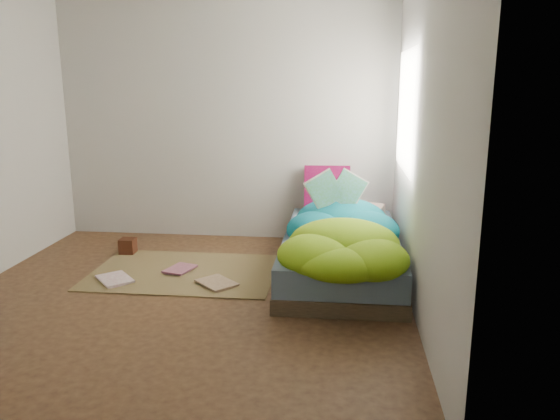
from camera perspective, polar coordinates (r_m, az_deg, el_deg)
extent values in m
cube|color=#3C2317|center=(4.38, -10.10, -8.96)|extent=(3.50, 3.50, 0.00)
cube|color=beige|center=(5.76, -5.70, 9.82)|extent=(3.50, 0.04, 2.60)
cube|color=beige|center=(2.47, -22.80, 4.26)|extent=(3.50, 0.04, 2.60)
cube|color=beige|center=(3.93, 14.58, 7.87)|extent=(0.04, 3.50, 2.60)
cube|color=white|center=(4.82, 12.99, 10.07)|extent=(0.01, 1.00, 1.20)
cube|color=#322A1B|center=(4.86, 6.33, -5.78)|extent=(1.00, 2.00, 0.12)
cube|color=#496476|center=(4.81, 6.39, -3.87)|extent=(0.98, 1.96, 0.22)
cube|color=brown|center=(4.91, -9.99, -6.39)|extent=(1.60, 1.10, 0.01)
cube|color=beige|center=(5.34, 7.67, -0.29)|extent=(0.62, 0.51, 0.12)
cube|color=#55052B|center=(5.59, 4.93, 2.19)|extent=(0.47, 0.17, 0.46)
cube|color=#38140C|center=(5.52, -15.62, -3.62)|extent=(0.15, 0.15, 0.14)
imported|color=silver|center=(4.78, -18.21, -7.18)|extent=(0.39, 0.40, 0.02)
imported|color=#B66982|center=(4.98, -11.38, -5.92)|extent=(0.28, 0.33, 0.03)
imported|color=tan|center=(4.50, -7.89, -7.92)|extent=(0.40, 0.39, 0.02)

